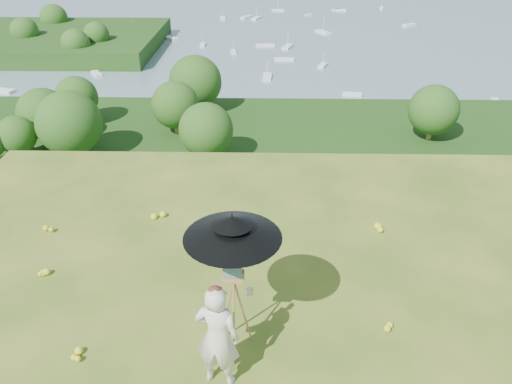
{
  "coord_description": "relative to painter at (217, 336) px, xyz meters",
  "views": [
    {
      "loc": [
        -0.25,
        -4.76,
        5.57
      ],
      "look_at": [
        -0.42,
        2.82,
        1.22
      ],
      "focal_mm": 35.0,
      "sensor_mm": 36.0,
      "label": 1
    }
  ],
  "objects": [
    {
      "name": "slope_trees",
      "position": [
        0.85,
        35.18,
        -15.81
      ],
      "size": [
        110.0,
        50.0,
        6.0
      ],
      "primitive_type": null,
      "color": "#245218",
      "rests_on": "forest_slope"
    },
    {
      "name": "bay_water",
      "position": [
        0.85,
        240.18,
        -34.81
      ],
      "size": [
        700.0,
        700.0,
        0.0
      ],
      "primitive_type": "plane",
      "color": "#6D8D9C",
      "rests_on": "ground"
    },
    {
      "name": "peninsula",
      "position": [
        -74.15,
        155.18,
        -29.81
      ],
      "size": [
        90.0,
        60.0,
        12.0
      ],
      "primitive_type": null,
      "color": "#1A3C10",
      "rests_on": "bay_water"
    },
    {
      "name": "painter_cap",
      "position": [
        0.0,
        0.0,
        0.76
      ],
      "size": [
        0.23,
        0.27,
        0.1
      ],
      "primitive_type": null,
      "rotation": [
        0.0,
        0.0,
        -0.17
      ],
      "color": "#DD7C79",
      "rests_on": "painter"
    },
    {
      "name": "forest_slope",
      "position": [
        0.85,
        35.18,
        -29.81
      ],
      "size": [
        140.0,
        56.0,
        22.0
      ],
      "primitive_type": "cube",
      "color": "#1A3C10",
      "rests_on": "bay_water"
    },
    {
      "name": "painter",
      "position": [
        0.0,
        0.0,
        0.0
      ],
      "size": [
        0.66,
        0.5,
        1.61
      ],
      "primitive_type": "imported",
      "rotation": [
        0.0,
        0.0,
        2.93
      ],
      "color": "silver",
      "rests_on": "ground"
    },
    {
      "name": "wildflowers",
      "position": [
        0.85,
        0.43,
        -0.75
      ],
      "size": [
        10.0,
        10.5,
        0.12
      ],
      "primitive_type": null,
      "color": "yellow",
      "rests_on": "ground"
    },
    {
      "name": "shoreline_tier",
      "position": [
        0.85,
        75.18,
        -36.81
      ],
      "size": [
        170.0,
        28.0,
        8.0
      ],
      "primitive_type": "cube",
      "color": "gray",
      "rests_on": "bay_water"
    },
    {
      "name": "field_easel",
      "position": [
        0.18,
        0.58,
        -0.04
      ],
      "size": [
        0.62,
        0.62,
        1.52
      ],
      "primitive_type": null,
      "rotation": [
        0.0,
        0.0,
        -0.07
      ],
      "color": "olive",
      "rests_on": "ground"
    },
    {
      "name": "sun_umbrella",
      "position": [
        0.18,
        0.61,
        0.96
      ],
      "size": [
        1.36,
        1.36,
        1.02
      ],
      "primitive_type": null,
      "rotation": [
        0.0,
        0.0,
        -0.07
      ],
      "color": "black",
      "rests_on": "field_easel"
    },
    {
      "name": "harbor_town",
      "position": [
        0.85,
        75.18,
        -30.31
      ],
      "size": [
        110.0,
        22.0,
        5.0
      ],
      "primitive_type": null,
      "color": "beige",
      "rests_on": "shoreline_tier"
    },
    {
      "name": "ground",
      "position": [
        0.85,
        0.18,
        -0.81
      ],
      "size": [
        14.0,
        14.0,
        0.0
      ],
      "primitive_type": "plane",
      "color": "#385F1B",
      "rests_on": "ground"
    },
    {
      "name": "moored_boats",
      "position": [
        -11.65,
        161.18,
        -34.46
      ],
      "size": [
        140.0,
        140.0,
        0.7
      ],
      "primitive_type": null,
      "color": "white",
      "rests_on": "bay_water"
    }
  ]
}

